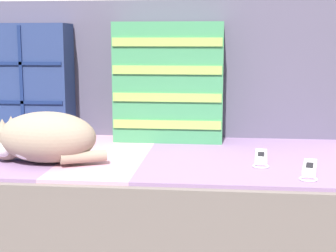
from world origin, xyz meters
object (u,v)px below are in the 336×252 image
at_px(throw_pillow_striped, 169,82).
at_px(game_remote_far, 310,169).
at_px(couch, 114,213).
at_px(game_remote_near, 261,157).
at_px(sleeping_cat, 42,138).
at_px(throw_pillow_quilted, 8,81).

xyz_separation_m(throw_pillow_striped, game_remote_far, (0.44, -0.42, -0.21)).
bearing_deg(couch, game_remote_near, -10.11).
xyz_separation_m(couch, throw_pillow_striped, (0.17, 0.20, 0.44)).
height_order(couch, game_remote_near, game_remote_near).
relative_size(throw_pillow_striped, game_remote_near, 2.12).
bearing_deg(sleeping_cat, throw_pillow_striped, 48.14).
height_order(throw_pillow_striped, sleeping_cat, throw_pillow_striped).
xyz_separation_m(couch, game_remote_near, (0.49, -0.09, 0.23)).
distance_m(throw_pillow_striped, game_remote_far, 0.64).
distance_m(throw_pillow_quilted, game_remote_far, 1.15).
distance_m(couch, throw_pillow_quilted, 0.65).
xyz_separation_m(couch, sleeping_cat, (-0.18, -0.19, 0.29)).
height_order(sleeping_cat, game_remote_near, sleeping_cat).
distance_m(couch, throw_pillow_striped, 0.51).
distance_m(throw_pillow_striped, game_remote_near, 0.47).
bearing_deg(game_remote_far, game_remote_near, 134.42).
bearing_deg(throw_pillow_quilted, game_remote_near, -17.18).
distance_m(throw_pillow_quilted, throw_pillow_striped, 0.61).
bearing_deg(throw_pillow_striped, game_remote_far, -43.07).
height_order(throw_pillow_quilted, game_remote_near, throw_pillow_quilted).
bearing_deg(game_remote_far, throw_pillow_quilted, 158.47).
relative_size(sleeping_cat, game_remote_far, 1.77).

